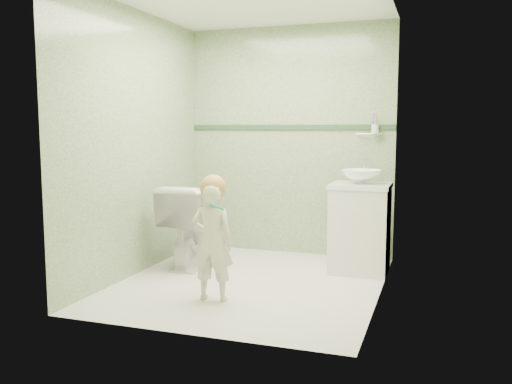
% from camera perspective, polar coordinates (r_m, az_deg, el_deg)
% --- Properties ---
extents(ground, '(2.50, 2.50, 0.00)m').
position_cam_1_polar(ground, '(4.76, -0.59, -9.58)').
color(ground, beige).
rests_on(ground, ground).
extents(room_shell, '(2.50, 2.54, 2.40)m').
position_cam_1_polar(room_shell, '(4.57, -0.61, 5.03)').
color(room_shell, gray).
rests_on(room_shell, ground).
extents(trim_stripe, '(2.20, 0.02, 0.05)m').
position_cam_1_polar(trim_stripe, '(5.75, 3.52, 6.86)').
color(trim_stripe, '#2E4C30').
rests_on(trim_stripe, room_shell).
extents(vanity, '(0.52, 0.50, 0.80)m').
position_cam_1_polar(vanity, '(5.14, 10.94, -3.89)').
color(vanity, white).
rests_on(vanity, ground).
extents(counter, '(0.54, 0.52, 0.04)m').
position_cam_1_polar(counter, '(5.08, 11.04, 0.67)').
color(counter, white).
rests_on(counter, vanity).
extents(basin, '(0.37, 0.37, 0.13)m').
position_cam_1_polar(basin, '(5.07, 11.06, 1.61)').
color(basin, white).
rests_on(basin, counter).
extents(faucet, '(0.03, 0.13, 0.18)m').
position_cam_1_polar(faucet, '(5.25, 11.35, 2.65)').
color(faucet, silver).
rests_on(faucet, counter).
extents(cup_holder, '(0.26, 0.07, 0.21)m').
position_cam_1_polar(cup_holder, '(5.52, 12.39, 6.50)').
color(cup_holder, silver).
rests_on(cup_holder, room_shell).
extents(toilet, '(0.47, 0.80, 0.80)m').
position_cam_1_polar(toilet, '(5.30, -6.74, -3.49)').
color(toilet, white).
rests_on(toilet, ground).
extents(toddler, '(0.35, 0.25, 0.92)m').
position_cam_1_polar(toddler, '(4.21, -4.63, -5.33)').
color(toddler, beige).
rests_on(toddler, ground).
extents(hair_cap, '(0.20, 0.20, 0.20)m').
position_cam_1_polar(hair_cap, '(4.16, -4.55, 0.45)').
color(hair_cap, '#C1833F').
rests_on(hair_cap, toddler).
extents(teal_toothbrush, '(0.11, 0.14, 0.08)m').
position_cam_1_polar(teal_toothbrush, '(4.01, -4.21, -1.52)').
color(teal_toothbrush, '#109677').
rests_on(teal_toothbrush, toddler).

